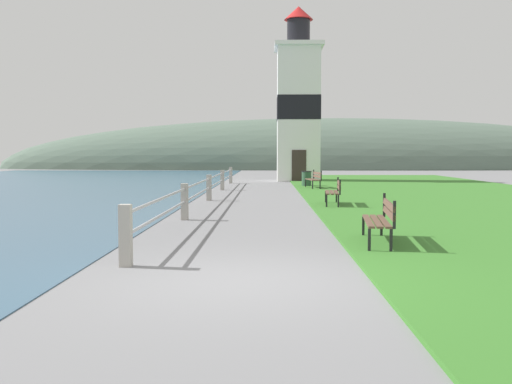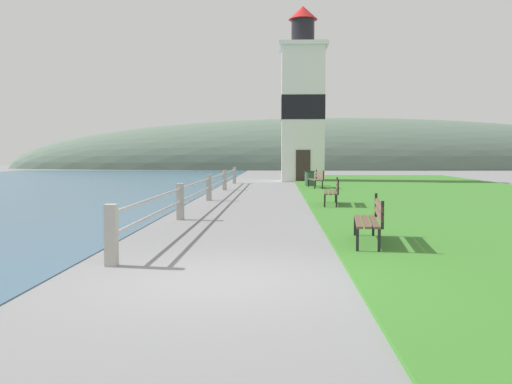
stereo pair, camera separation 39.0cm
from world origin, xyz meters
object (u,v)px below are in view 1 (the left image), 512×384
Objects in this scene: trash_bin at (306,179)px; lighthouse at (298,105)px; park_bench_far at (314,178)px; park_bench_midway at (335,190)px; park_bench_near at (381,217)px.

lighthouse is at bearing 90.92° from trash_bin.
park_bench_far is 9.61m from lighthouse.
lighthouse is at bearing -94.51° from park_bench_far.
park_bench_far is at bearing -85.72° from park_bench_midway.
park_bench_near is 26.59m from lighthouse.
park_bench_near is 1.06× the size of park_bench_midway.
lighthouse reaches higher than park_bench_midway.
park_bench_midway is 18.58m from lighthouse.
park_bench_far is (0.18, 17.67, -0.00)m from park_bench_near.
trash_bin is (-0.27, 1.89, -0.12)m from park_bench_far.
park_bench_near reaches higher than trash_bin.
park_bench_far is 0.17× the size of lighthouse.
park_bench_far is at bearing -81.89° from trash_bin.
park_bench_midway is 9.50m from park_bench_far.
park_bench_midway is at bearing 82.33° from park_bench_far.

